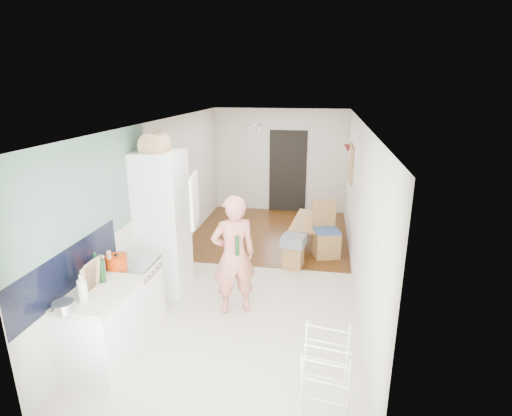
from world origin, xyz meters
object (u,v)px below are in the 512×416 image
(person, at_px, (233,245))
(dining_table, at_px, (314,234))
(stool, at_px, (293,256))
(dining_chair, at_px, (327,230))
(drying_rack, at_px, (325,375))

(person, xyz_separation_m, dining_table, (1.03, 2.66, -0.79))
(dining_table, bearing_deg, stool, 169.70)
(dining_table, bearing_deg, person, 164.46)
(person, relative_size, dining_table, 1.69)
(dining_chair, distance_m, drying_rack, 3.71)
(person, distance_m, dining_table, 2.96)
(person, distance_m, stool, 1.84)
(dining_table, xyz_separation_m, stool, (-0.33, -1.15, 0.00))
(dining_chair, distance_m, stool, 0.85)
(dining_table, height_order, drying_rack, drying_rack)
(dining_table, xyz_separation_m, drying_rack, (0.22, -4.29, 0.22))
(person, xyz_separation_m, dining_chair, (1.26, 2.08, -0.48))
(dining_table, distance_m, stool, 1.19)
(dining_chair, bearing_deg, drying_rack, -106.54)
(person, distance_m, dining_chair, 2.47)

